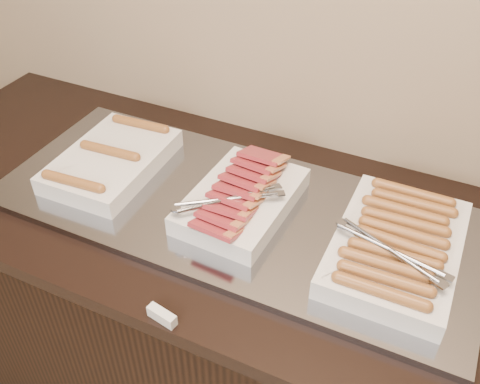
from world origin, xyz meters
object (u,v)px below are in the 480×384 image
object	(u,v)px
counter	(242,326)
dish_center	(241,198)
warming_tray	(233,209)
dish_left	(112,160)
dish_right	(396,246)

from	to	relation	value
counter	dish_center	distance (m)	0.50
counter	dish_center	size ratio (longest dim) A/B	5.78
counter	warming_tray	distance (m)	0.46
dish_left	dish_center	world-z (taller)	dish_center
warming_tray	dish_left	world-z (taller)	dish_left
warming_tray	dish_left	distance (m)	0.36
dish_right	counter	bearing A→B (deg)	179.49
dish_right	warming_tray	bearing A→B (deg)	179.52
warming_tray	dish_right	bearing A→B (deg)	-0.47
dish_center	dish_right	xyz separation A→B (m)	(0.38, 0.00, -0.00)
warming_tray	dish_left	size ratio (longest dim) A/B	3.35
warming_tray	dish_center	size ratio (longest dim) A/B	3.37
dish_center	dish_left	bearing A→B (deg)	-178.06
dish_left	dish_center	xyz separation A→B (m)	(0.38, -0.00, 0.01)
dish_left	dish_center	size ratio (longest dim) A/B	1.01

